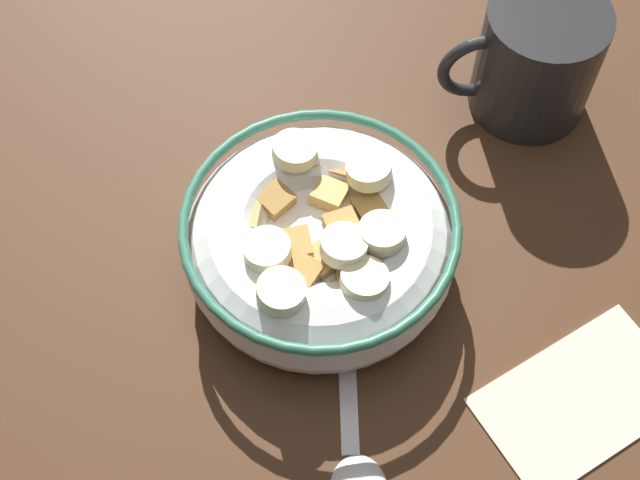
{
  "coord_description": "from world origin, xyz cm",
  "views": [
    {
      "loc": [
        3.79,
        25.37,
        47.73
      ],
      "look_at": [
        0.0,
        0.0,
        3.0
      ],
      "focal_mm": 49.78,
      "sensor_mm": 36.0,
      "label": 1
    }
  ],
  "objects_px": {
    "spoon": "(351,458)",
    "coffee_mug": "(535,60)",
    "cereal_bowl": "(321,241)",
    "folded_napkin": "(581,398)"
  },
  "relations": [
    {
      "from": "spoon",
      "to": "coffee_mug",
      "type": "distance_m",
      "value": 0.28
    },
    {
      "from": "cereal_bowl",
      "to": "folded_napkin",
      "type": "distance_m",
      "value": 0.17
    },
    {
      "from": "cereal_bowl",
      "to": "folded_napkin",
      "type": "bearing_deg",
      "value": 141.07
    },
    {
      "from": "cereal_bowl",
      "to": "folded_napkin",
      "type": "xyz_separation_m",
      "value": [
        -0.13,
        0.11,
        -0.03
      ]
    },
    {
      "from": "coffee_mug",
      "to": "spoon",
      "type": "bearing_deg",
      "value": 55.4
    },
    {
      "from": "spoon",
      "to": "coffee_mug",
      "type": "height_order",
      "value": "coffee_mug"
    },
    {
      "from": "spoon",
      "to": "coffee_mug",
      "type": "bearing_deg",
      "value": -124.6
    },
    {
      "from": "cereal_bowl",
      "to": "folded_napkin",
      "type": "height_order",
      "value": "cereal_bowl"
    },
    {
      "from": "cereal_bowl",
      "to": "spoon",
      "type": "relative_size",
      "value": 1.11
    },
    {
      "from": "spoon",
      "to": "cereal_bowl",
      "type": "bearing_deg",
      "value": -90.74
    }
  ]
}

